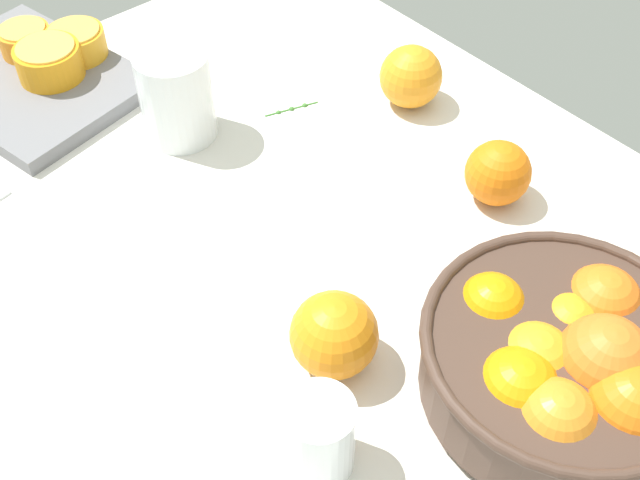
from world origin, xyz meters
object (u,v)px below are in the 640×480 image
object	(u,v)px
fruit_bowl	(563,364)
juice_glass	(177,98)
second_glass	(319,439)
orange_half_2	(25,40)
loose_orange_3	(334,335)
loose_orange_1	(411,77)
loose_orange_0	(498,173)
cutting_board	(27,82)
orange_half_1	(49,61)
orange_half_0	(76,42)

from	to	relation	value
fruit_bowl	juice_glass	bearing A→B (deg)	-175.02
juice_glass	second_glass	bearing A→B (deg)	-19.44
second_glass	orange_half_2	distance (cm)	73.16
orange_half_2	juice_glass	bearing A→B (deg)	16.34
fruit_bowl	loose_orange_3	bearing A→B (deg)	-141.56
orange_half_2	loose_orange_3	size ratio (longest dim) A/B	0.83
orange_half_2	loose_orange_1	size ratio (longest dim) A/B	0.86
loose_orange_3	juice_glass	bearing A→B (deg)	168.00
juice_glass	loose_orange_0	bearing A→B (deg)	32.19
fruit_bowl	orange_half_2	distance (cm)	83.00
cutting_board	loose_orange_3	distance (cm)	60.86
fruit_bowl	juice_glass	xyz separation A→B (cm)	(-55.76, -4.86, 0.01)
juice_glass	loose_orange_3	world-z (taller)	juice_glass
orange_half_2	second_glass	bearing A→B (deg)	-6.80
orange_half_1	loose_orange_3	distance (cm)	58.14
second_glass	loose_orange_3	distance (cm)	10.82
loose_orange_0	loose_orange_1	xyz separation A→B (cm)	(-19.51, 5.26, 0.28)
loose_orange_0	loose_orange_3	distance (cm)	30.18
juice_glass	orange_half_2	bearing A→B (deg)	-163.66
second_glass	loose_orange_0	world-z (taller)	second_glass
fruit_bowl	loose_orange_0	world-z (taller)	fruit_bowl
juice_glass	loose_orange_1	bearing A→B (deg)	61.45
orange_half_0	orange_half_2	distance (cm)	7.28
orange_half_1	loose_orange_3	bearing A→B (deg)	-0.51
juice_glass	cutting_board	distance (cm)	24.48
cutting_board	loose_orange_0	size ratio (longest dim) A/B	3.86
orange_half_1	orange_half_2	size ratio (longest dim) A/B	1.22
orange_half_0	loose_orange_3	bearing A→B (deg)	-5.34
juice_glass	second_glass	distance (cm)	49.21
juice_glass	loose_orange_1	distance (cm)	30.39
fruit_bowl	loose_orange_1	world-z (taller)	fruit_bowl
orange_half_0	loose_orange_3	size ratio (longest dim) A/B	0.92
cutting_board	fruit_bowl	bearing A→B (deg)	11.38
orange_half_1	cutting_board	bearing A→B (deg)	-131.80
fruit_bowl	juice_glass	distance (cm)	55.98
orange_half_2	loose_orange_1	xyz separation A→B (cm)	(40.78, 34.37, 0.10)
orange_half_0	loose_orange_3	world-z (taller)	loose_orange_3
juice_glass	second_glass	size ratio (longest dim) A/B	1.37
juice_glass	cutting_board	size ratio (longest dim) A/B	0.40
orange_half_1	loose_orange_0	bearing A→B (deg)	28.87
orange_half_1	loose_orange_3	world-z (taller)	loose_orange_3
juice_glass	orange_half_0	world-z (taller)	juice_glass
second_glass	loose_orange_1	size ratio (longest dim) A/B	1.05
orange_half_1	orange_half_0	bearing A→B (deg)	111.33
fruit_bowl	orange_half_1	size ratio (longest dim) A/B	3.06
second_glass	orange_half_2	world-z (taller)	second_glass
fruit_bowl	loose_orange_0	xyz separation A→B (cm)	(-21.75, 16.55, -1.59)
loose_orange_0	second_glass	bearing A→B (deg)	-71.88
second_glass	loose_orange_1	bearing A→B (deg)	126.52
juice_glass	loose_orange_3	bearing A→B (deg)	-12.00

